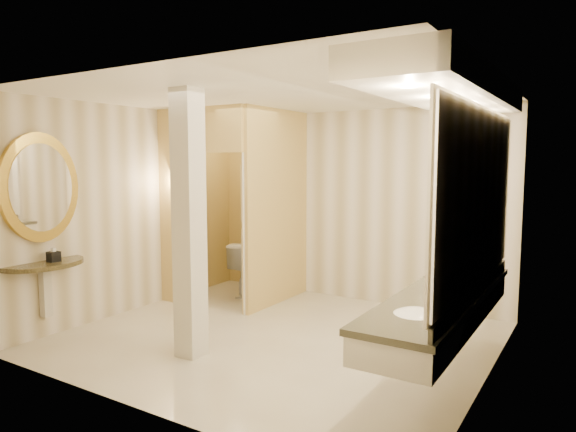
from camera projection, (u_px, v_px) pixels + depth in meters
name	position (u px, v px, depth m)	size (l,w,h in m)	color
floor	(276.00, 337.00, 5.81)	(4.50, 4.50, 0.00)	beige
ceiling	(275.00, 95.00, 5.53)	(4.50, 4.50, 0.00)	white
wall_back	(352.00, 206.00, 7.36)	(4.50, 0.02, 2.70)	silver
wall_front	(135.00, 243.00, 3.98)	(4.50, 0.02, 2.70)	silver
wall_left	(135.00, 209.00, 6.85)	(0.02, 4.00, 2.70)	silver
wall_right	(491.00, 234.00, 4.49)	(0.02, 4.00, 2.70)	silver
toilet_closet	(245.00, 205.00, 7.07)	(1.50, 1.55, 2.70)	#DCC373
wall_sconce	(175.00, 180.00, 7.00)	(0.14, 0.14, 0.42)	gold
vanity	(448.00, 204.00, 4.26)	(0.75, 2.80, 2.09)	beige
console_shelf	(41.00, 220.00, 5.67)	(0.93, 0.93, 1.91)	black
pillar	(189.00, 225.00, 5.14)	(0.25, 0.25, 2.70)	beige
tissue_box	(54.00, 257.00, 5.69)	(0.11, 0.11, 0.11)	black
toilet	(253.00, 268.00, 7.66)	(0.45, 0.78, 0.80)	white
soap_bottle_a	(442.00, 275.00, 4.69)	(0.07, 0.07, 0.15)	beige
soap_bottle_b	(439.00, 290.00, 4.23)	(0.08, 0.08, 0.10)	silver
soap_bottle_c	(438.00, 280.00, 4.40)	(0.07, 0.07, 0.19)	#C6B28C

